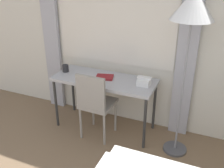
# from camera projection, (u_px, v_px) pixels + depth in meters

# --- Properties ---
(wall_back_with_window) EXTENTS (5.21, 0.13, 2.70)m
(wall_back_with_window) POSITION_uv_depth(u_px,v_px,m) (137.00, 28.00, 3.30)
(wall_back_with_window) COLOR silver
(wall_back_with_window) RESTS_ON ground_plane
(desk) EXTENTS (1.34, 0.54, 0.74)m
(desk) POSITION_uv_depth(u_px,v_px,m) (104.00, 83.00, 3.41)
(desk) COLOR #B2B2B7
(desk) RESTS_ON ground_plane
(desk_chair) EXTENTS (0.41, 0.41, 0.93)m
(desk_chair) POSITION_uv_depth(u_px,v_px,m) (95.00, 101.00, 3.27)
(desk_chair) COLOR gray
(desk_chair) RESTS_ON ground_plane
(standing_lamp) EXTENTS (0.44, 0.44, 1.89)m
(standing_lamp) POSITION_uv_depth(u_px,v_px,m) (192.00, 14.00, 2.54)
(standing_lamp) COLOR #4C4C51
(standing_lamp) RESTS_ON ground_plane
(telephone) EXTENTS (0.17, 0.16, 0.11)m
(telephone) POSITION_uv_depth(u_px,v_px,m) (144.00, 81.00, 3.20)
(telephone) COLOR white
(telephone) RESTS_ON desk
(book) EXTENTS (0.26, 0.22, 0.02)m
(book) POSITION_uv_depth(u_px,v_px,m) (105.00, 77.00, 3.40)
(book) COLOR maroon
(book) RESTS_ON desk
(mug) EXTENTS (0.09, 0.09, 0.10)m
(mug) POSITION_uv_depth(u_px,v_px,m) (65.00, 68.00, 3.58)
(mug) COLOR #262628
(mug) RESTS_ON desk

